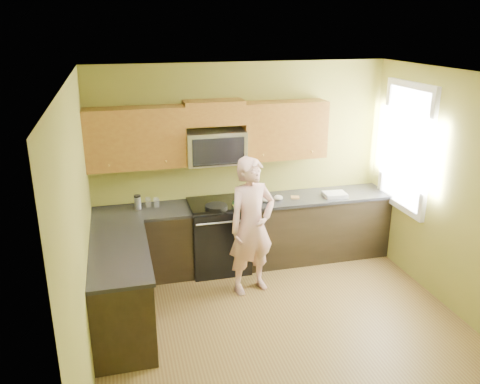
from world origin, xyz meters
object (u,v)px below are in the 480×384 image
object	(u,v)px
travel_mug	(138,209)
woman	(252,226)
frying_pan	(216,210)
stove	(219,236)
microwave	(215,163)
butter_tub	(237,207)

from	to	relation	value
travel_mug	woman	bearing A→B (deg)	-29.97
frying_pan	stove	bearing A→B (deg)	58.39
microwave	travel_mug	distance (m)	1.15
butter_tub	microwave	bearing A→B (deg)	127.34
frying_pan	butter_tub	xyz separation A→B (m)	(0.30, 0.09, -0.03)
woman	butter_tub	distance (m)	0.50
frying_pan	butter_tub	world-z (taller)	frying_pan
stove	frying_pan	world-z (taller)	frying_pan
frying_pan	butter_tub	bearing A→B (deg)	1.75
frying_pan	travel_mug	xyz separation A→B (m)	(-0.95, 0.34, -0.03)
butter_tub	stove	bearing A→B (deg)	143.30
stove	woman	size ratio (longest dim) A/B	0.56
frying_pan	woman	bearing A→B (deg)	-64.56
stove	travel_mug	distance (m)	1.12
stove	travel_mug	xyz separation A→B (m)	(-1.02, 0.09, 0.45)
stove	microwave	distance (m)	0.98
woman	frying_pan	distance (m)	0.54
stove	microwave	bearing A→B (deg)	90.00
stove	frying_pan	distance (m)	0.54
frying_pan	butter_tub	size ratio (longest dim) A/B	3.51
stove	butter_tub	size ratio (longest dim) A/B	6.84
microwave	travel_mug	xyz separation A→B (m)	(-1.02, -0.04, -0.53)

